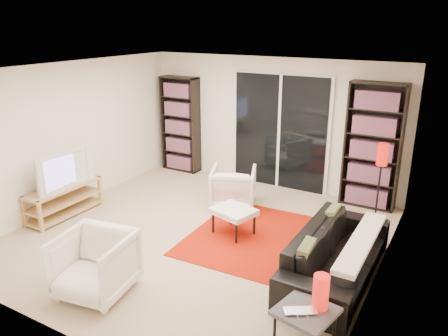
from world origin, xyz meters
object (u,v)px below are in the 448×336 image
Objects in this scene: tv_stand at (65,200)px; sofa at (337,254)px; bookshelf_left at (180,125)px; armchair_back at (233,187)px; ottoman at (234,212)px; side_table at (306,313)px; armchair_front at (94,265)px; floor_lamp at (381,163)px; bookshelf_right at (373,147)px.

sofa is (4.34, 0.39, 0.05)m from tv_stand.
bookshelf_left is 2.28m from armchair_back.
ottoman is 1.13× the size of side_table.
sofa is at bearing 27.08° from armchair_front.
armchair_front is 0.65× the size of floor_lamp.
floor_lamp is (2.23, 0.65, 0.60)m from armchair_back.
armchair_back is 0.60× the size of floor_lamp.
floor_lamp is at bearing 27.87° from tv_stand.
side_table is (4.41, -0.94, 0.10)m from tv_stand.
floor_lamp is at bearing 47.39° from armchair_front.
bookshelf_left is at bearing 137.41° from side_table.
floor_lamp reaches higher than armchair_front.
tv_stand is 1.60× the size of armchair_front.
armchair_back is at bearing 37.60° from tv_stand.
floor_lamp reaches higher than sofa.
floor_lamp is at bearing 89.90° from side_table.
armchair_front is at bearing -123.30° from floor_lamp.
armchair_front is (1.70, -4.14, -0.60)m from bookshelf_left.
bookshelf_right reaches higher than sofa.
side_table is at bearing -42.59° from bookshelf_left.
sofa reaches higher than tv_stand.
armchair_back is at bearing -31.28° from bookshelf_left.
bookshelf_right is 2.39m from armchair_back.
sofa is at bearing 126.32° from armchair_back.
tv_stand is 2.41m from armchair_front.
tv_stand is at bearing -145.93° from bookshelf_right.
bookshelf_left is at bearing 139.19° from ottoman.
bookshelf_right reaches higher than bookshelf_left.
floor_lamp reaches higher than side_table.
floor_lamp is (4.10, -0.49, -0.04)m from bookshelf_left.
armchair_back is at bearing 118.86° from ottoman.
armchair_back is (-1.98, -1.13, -0.71)m from bookshelf_right.
tv_stand is 4.36m from sofa.
bookshelf_right is at bearing 116.92° from floor_lamp.
tv_stand is at bearing -96.52° from bookshelf_left.
bookshelf_right is at bearing 93.66° from side_table.
floor_lamp is (0.25, -0.49, -0.11)m from bookshelf_right.
bookshelf_right reaches higher than armchair_front.
armchair_front reaches higher than side_table.
ottoman is at bearing -40.81° from bookshelf_left.
floor_lamp is at bearing 173.66° from armchair_back.
bookshelf_left is 0.93× the size of bookshelf_right.
bookshelf_left is at bearing 102.96° from armchair_front.
tv_stand is 2.77m from armchair_back.
side_table is at bearing 107.66° from armchair_back.
bookshelf_right is at bearing 54.18° from ottoman.
bookshelf_left reaches higher than armchair_front.
armchair_front is (-2.32, -1.71, 0.06)m from sofa.
bookshelf_right is 2.62m from ottoman.
ottoman is at bearing 135.11° from side_table.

